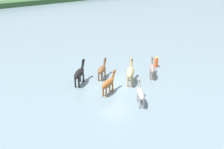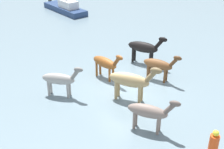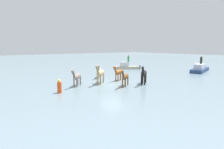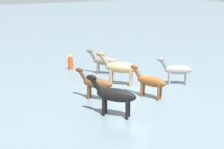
% 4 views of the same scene
% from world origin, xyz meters
% --- Properties ---
extents(ground_plane, '(145.95, 145.95, 0.00)m').
position_xyz_m(ground_plane, '(0.00, 0.00, 0.00)').
color(ground_plane, slate).
extents(horse_lead, '(2.20, 1.82, 1.93)m').
position_xyz_m(horse_lead, '(-2.10, 2.34, 1.06)').
color(horse_lead, black).
rests_on(horse_lead, ground_plane).
extents(horse_dark_mare, '(1.96, 1.51, 1.68)m').
position_xyz_m(horse_dark_mare, '(0.12, 2.03, 0.93)').
color(horse_dark_mare, brown).
rests_on(horse_dark_mare, ground_plane).
extents(horse_mid_herd, '(2.18, 1.15, 1.72)m').
position_xyz_m(horse_mid_herd, '(-1.23, -0.57, 0.95)').
color(horse_mid_herd, brown).
rests_on(horse_mid_herd, ground_plane).
extents(horse_chestnut_trailing, '(2.19, 2.06, 2.03)m').
position_xyz_m(horse_chestnut_trailing, '(1.39, -0.36, 1.12)').
color(horse_chestnut_trailing, tan).
rests_on(horse_chestnut_trailing, ground_plane).
extents(horse_dun_straggler, '(1.81, 1.76, 1.70)m').
position_xyz_m(horse_dun_straggler, '(3.81, -0.74, 0.94)').
color(horse_dun_straggler, gray).
rests_on(horse_dun_straggler, ground_plane).
extents(horse_gray_outer, '(1.58, 1.95, 1.70)m').
position_xyz_m(horse_gray_outer, '(-0.45, -3.38, 0.94)').
color(horse_gray_outer, '#9E9993').
rests_on(horse_gray_outer, ground_plane).
extents(boat_dinghy_port, '(3.88, 3.27, 1.32)m').
position_xyz_m(boat_dinghy_port, '(-8.95, -7.95, 0.31)').
color(boat_dinghy_port, '#B7AD93').
rests_on(boat_dinghy_port, ground_plane).
extents(boat_launch_far, '(5.86, 3.03, 1.37)m').
position_xyz_m(boat_launch_far, '(-15.54, 1.19, 0.33)').
color(boat_launch_far, navy).
rests_on(boat_launch_far, ground_plane).
extents(person_spotter_bow, '(0.32, 0.32, 1.19)m').
position_xyz_m(person_spotter_bow, '(-9.22, -7.87, 1.72)').
color(person_spotter_bow, '#338C4C').
rests_on(person_spotter_bow, boat_dinghy_port).
extents(person_watcher_seated, '(0.32, 0.32, 1.19)m').
position_xyz_m(person_watcher_seated, '(-15.53, 1.30, 1.77)').
color(person_watcher_seated, black).
rests_on(person_watcher_seated, boat_launch_far).
extents(buoy_channel_marker, '(0.36, 0.36, 1.14)m').
position_xyz_m(buoy_channel_marker, '(6.09, 0.72, 0.51)').
color(buoy_channel_marker, '#E54C19').
rests_on(buoy_channel_marker, ground_plane).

